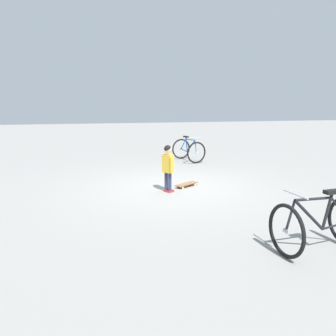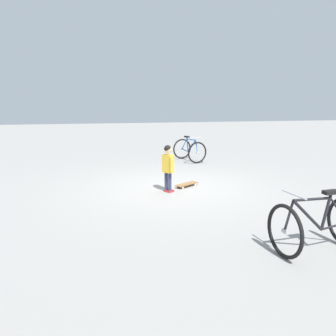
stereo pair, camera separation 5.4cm
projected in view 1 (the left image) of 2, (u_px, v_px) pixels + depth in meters
ground_plane at (174, 187)px, 7.91m from camera, size 50.00×50.00×0.00m
child_person at (168, 163)px, 7.34m from camera, size 0.41×0.27×1.06m
skateboard at (187, 184)px, 7.94m from camera, size 0.50×0.64×0.07m
bicycle_near at (318, 224)px, 4.43m from camera, size 0.80×1.13×0.85m
bicycle_mid at (188, 150)px, 11.36m from camera, size 1.21×0.95×0.85m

